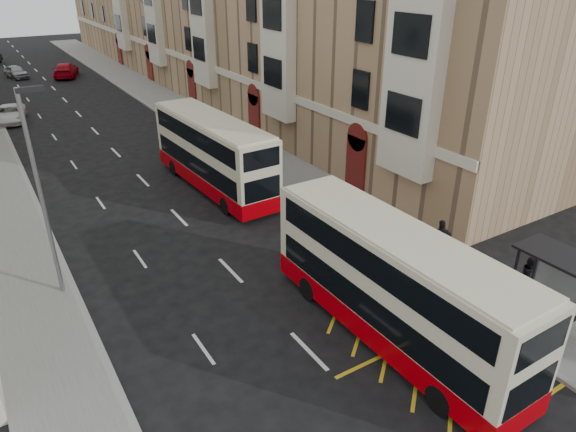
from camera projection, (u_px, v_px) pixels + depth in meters
pavement_right at (210, 127)px, 40.94m from camera, size 4.00×120.00×0.15m
kerb_right at (186, 131)px, 39.99m from camera, size 0.25×120.00×0.15m
kerb_left at (17, 159)px, 34.30m from camera, size 0.25×120.00×0.15m
road_markings at (67, 102)px, 48.59m from camera, size 10.00×110.00×0.01m
terrace_right at (205, 10)px, 52.61m from camera, size 10.75×79.00×15.25m
guard_railing at (410, 257)px, 21.32m from camera, size 0.06×6.56×1.01m
street_lamp_near at (40, 186)px, 18.42m from camera, size 0.93×0.18×8.00m
double_decker_front at (393, 286)px, 17.16m from camera, size 2.50×10.50×4.18m
double_decker_rear at (213, 154)px, 28.99m from camera, size 2.87×10.65×4.21m
pedestrian_near at (547, 320)px, 17.32m from camera, size 0.74×0.66×1.69m
pedestrian_mid at (529, 276)px, 19.83m from camera, size 0.92×0.80×1.61m
pedestrian_far at (440, 241)px, 22.03m from camera, size 1.21×0.97×1.93m
white_van at (10, 114)px, 42.28m from camera, size 2.95×5.10×1.34m
car_silver at (16, 72)px, 58.49m from camera, size 2.55×4.37×1.40m
car_red at (66, 70)px, 58.86m from camera, size 3.84×5.96×1.61m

